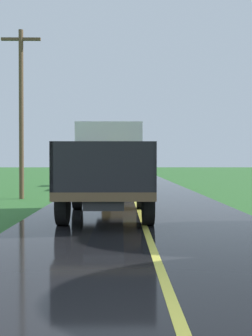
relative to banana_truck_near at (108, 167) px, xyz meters
The scene contains 3 objects.
banana_truck_near is the anchor object (origin of this frame).
banana_truck_far 13.90m from the banana_truck_near, 88.07° to the left, with size 2.38×5.81×2.80m.
utility_pole_roadside 7.08m from the banana_truck_near, 126.24° to the left, with size 1.70×0.20×7.33m.
Camera 1 is at (-0.57, -3.24, 1.66)m, focal length 43.66 mm.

